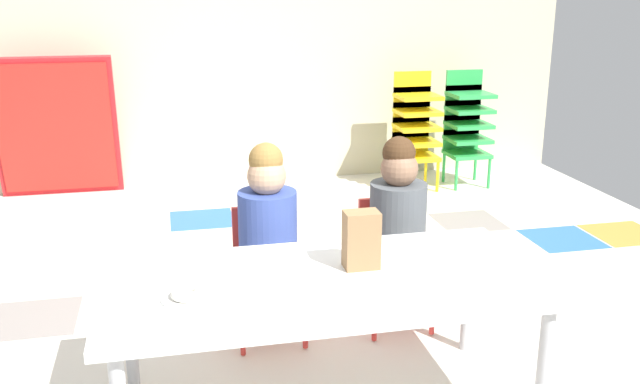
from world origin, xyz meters
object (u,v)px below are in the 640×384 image
paper_plate_near_edge (188,298)px  paper_bag_brown (361,240)px  craft_table (325,289)px  kid_chair_green_stack (467,122)px  folded_activity_table (56,128)px  donut_powdered_on_plate (187,293)px  kid_chair_yellow_stack (415,124)px  seated_child_near_camera (267,225)px  seated_child_middle_seat (397,216)px

paper_plate_near_edge → paper_bag_brown: bearing=12.5°
craft_table → kid_chair_green_stack: bearing=57.4°
folded_activity_table → paper_plate_near_edge: folded_activity_table is taller
kid_chair_green_stack → folded_activity_table: bearing=174.2°
paper_plate_near_edge → donut_powdered_on_plate: size_ratio=1.55×
kid_chair_yellow_stack → paper_plate_near_edge: bearing=-122.6°
kid_chair_yellow_stack → craft_table: bearing=-115.9°
seated_child_near_camera → kid_chair_yellow_stack: size_ratio=1.00×
seated_child_middle_seat → craft_table: bearing=-128.3°
paper_bag_brown → donut_powdered_on_plate: size_ratio=1.90×
seated_child_near_camera → paper_plate_near_edge: (-0.37, -0.69, 0.00)m
kid_chair_green_stack → paper_bag_brown: 3.26m
paper_bag_brown → craft_table: bearing=-157.0°
donut_powdered_on_plate → kid_chair_yellow_stack: bearing=57.4°
craft_table → folded_activity_table: (-1.35, 3.18, 0.03)m
seated_child_near_camera → donut_powdered_on_plate: bearing=-118.5°
paper_plate_near_edge → donut_powdered_on_plate: bearing=0.0°
craft_table → paper_bag_brown: bearing=23.0°
donut_powdered_on_plate → seated_child_near_camera: bearing=61.5°
folded_activity_table → paper_bag_brown: bearing=-64.2°
kid_chair_yellow_stack → kid_chair_green_stack: bearing=0.0°
paper_bag_brown → donut_powdered_on_plate: paper_bag_brown is taller
craft_table → kid_chair_green_stack: (1.82, 2.86, 0.01)m
seated_child_near_camera → seated_child_middle_seat: bearing=0.0°
craft_table → folded_activity_table: bearing=113.0°
seated_child_near_camera → donut_powdered_on_plate: (-0.37, -0.69, 0.02)m
kid_chair_yellow_stack → seated_child_near_camera: bearing=-123.8°
kid_chair_green_stack → seated_child_middle_seat: bearing=-120.9°
folded_activity_table → paper_bag_brown: size_ratio=4.94×
seated_child_near_camera → donut_powdered_on_plate: seated_child_near_camera is taller
craft_table → donut_powdered_on_plate: bearing=-171.0°
kid_chair_yellow_stack → donut_powdered_on_plate: bearing=-122.6°
kid_chair_yellow_stack → paper_plate_near_edge: kid_chair_yellow_stack is taller
folded_activity_table → craft_table: bearing=-67.0°
kid_chair_green_stack → paper_plate_near_edge: bearing=-128.3°
donut_powdered_on_plate → kid_chair_green_stack: bearing=51.7°
folded_activity_table → paper_bag_brown: (1.50, -3.11, 0.12)m
craft_table → seated_child_middle_seat: size_ratio=1.75×
kid_chair_yellow_stack → donut_powdered_on_plate: kid_chair_yellow_stack is taller
paper_bag_brown → folded_activity_table: bearing=115.8°
seated_child_near_camera → craft_table: bearing=-78.8°
seated_child_middle_seat → seated_child_near_camera: bearing=180.0°
seated_child_middle_seat → donut_powdered_on_plate: bearing=-144.8°
kid_chair_yellow_stack → paper_bag_brown: 3.06m
seated_child_middle_seat → folded_activity_table: bearing=125.5°
folded_activity_table → paper_bag_brown: 3.46m
craft_table → paper_bag_brown: paper_bag_brown is taller
paper_plate_near_edge → craft_table: bearing=9.0°
folded_activity_table → paper_bag_brown: folded_activity_table is taller
seated_child_middle_seat → paper_bag_brown: 0.64m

